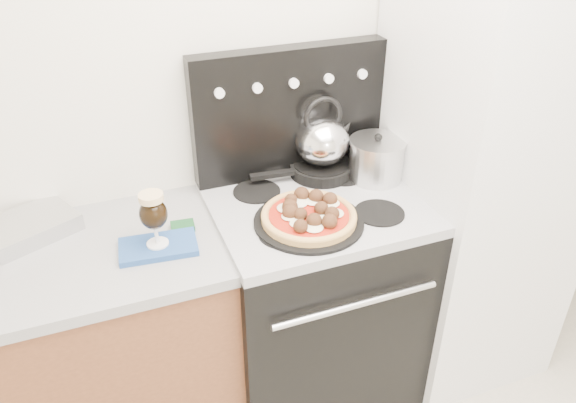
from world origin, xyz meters
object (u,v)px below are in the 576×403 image
pizza (309,214)px  stove_body (313,301)px  beer_glass (154,219)px  stock_pot (376,160)px  tea_kettle (322,137)px  pizza_pan (309,222)px  fridge (479,166)px  base_cabinet (26,374)px  skillet (321,169)px  oven_mitt (158,247)px

pizza → stove_body: bearing=55.9°
beer_glass → stock_pot: beer_glass is taller
tea_kettle → pizza_pan: bearing=-113.1°
fridge → pizza_pan: size_ratio=4.96×
pizza → beer_glass: bearing=173.1°
pizza → base_cabinet: bearing=172.2°
beer_glass → skillet: (0.70, 0.25, -0.08)m
fridge → oven_mitt: (-1.29, -0.03, -0.04)m
beer_glass → pizza_pan: (0.51, -0.06, -0.09)m
fridge → beer_glass: bearing=-178.7°
pizza_pan → pizza: bearing=0.0°
stove_body → tea_kettle: 0.68m
fridge → pizza: (-0.78, -0.09, 0.01)m
fridge → pizza_pan: 0.78m
base_cabinet → stove_body: size_ratio=1.65×
stock_pot → base_cabinet: bearing=-177.4°
pizza_pan → fridge: bearing=6.7°
stove_body → stock_pot: stock_pot is taller
stove_body → skillet: 0.55m
beer_glass → pizza: size_ratio=0.59×
skillet → tea_kettle: (0.00, 0.00, 0.14)m
tea_kettle → fridge: bearing=-12.5°
stove_body → pizza: 0.53m
base_cabinet → oven_mitt: bearing=-8.7°
skillet → beer_glass: bearing=-160.4°
base_cabinet → stock_pot: (1.40, 0.06, 0.57)m
fridge → tea_kettle: 0.65m
fridge → skillet: (-0.59, 0.22, -0.01)m
tea_kettle → stock_pot: tea_kettle is taller
beer_glass → stock_pot: 0.89m
beer_glass → pizza_pan: 0.52m
tea_kettle → beer_glass: bearing=-152.7°
tea_kettle → pizza: bearing=-113.1°
skillet → oven_mitt: bearing=-160.4°
oven_mitt → skillet: bearing=19.6°
skillet → pizza: bearing=-120.8°
pizza_pan → stock_pot: bearing=28.9°
skillet → tea_kettle: size_ratio=1.06×
base_cabinet → stock_pot: bearing=2.6°
base_cabinet → pizza_pan: size_ratio=3.78×
pizza → stock_pot: size_ratio=1.56×
oven_mitt → pizza: size_ratio=0.77×
skillet → stock_pot: stock_pot is taller
oven_mitt → tea_kettle: (0.70, 0.25, 0.17)m
pizza_pan → tea_kettle: tea_kettle is taller
pizza_pan → skillet: skillet is taller
fridge → stock_pot: fridge is taller
oven_mitt → pizza: (0.51, -0.06, 0.04)m
stove_body → beer_glass: beer_glass is taller
oven_mitt → stock_pot: stock_pot is taller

